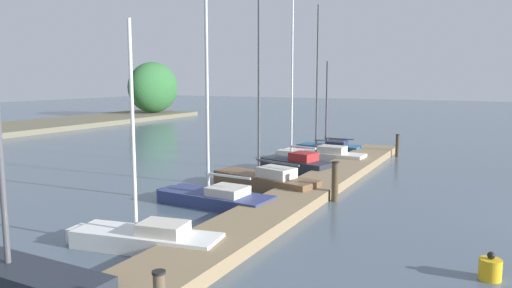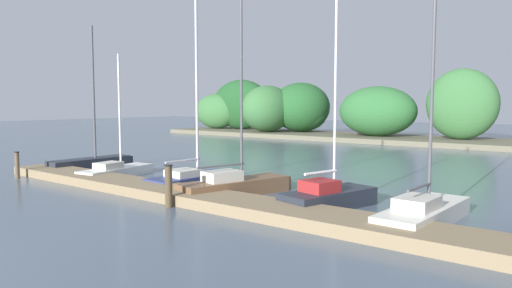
% 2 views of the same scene
% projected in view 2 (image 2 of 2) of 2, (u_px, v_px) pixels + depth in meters
% --- Properties ---
extents(dock_pier, '(22.69, 1.80, 0.35)m').
position_uv_depth(dock_pier, '(204.00, 198.00, 15.20)').
color(dock_pier, '#847051').
rests_on(dock_pier, ground).
extents(far_shore, '(57.98, 8.16, 6.03)m').
position_uv_depth(far_shore, '(370.00, 113.00, 41.68)').
color(far_shore, '#66604C').
rests_on(far_shore, ground).
extents(sailboat_0, '(1.08, 4.39, 7.04)m').
position_uv_depth(sailboat_0, '(94.00, 161.00, 23.11)').
color(sailboat_0, '#232833').
rests_on(sailboat_0, ground).
extents(sailboat_1, '(1.64, 4.00, 5.45)m').
position_uv_depth(sailboat_1, '(118.00, 170.00, 20.76)').
color(sailboat_1, white).
rests_on(sailboat_1, ground).
extents(sailboat_2, '(1.58, 4.13, 8.10)m').
position_uv_depth(sailboat_2, '(194.00, 176.00, 18.68)').
color(sailboat_2, navy).
rests_on(sailboat_2, ground).
extents(sailboat_3, '(2.15, 4.59, 7.39)m').
position_uv_depth(sailboat_3, '(237.00, 184.00, 16.65)').
color(sailboat_3, brown).
rests_on(sailboat_3, ground).
extents(sailboat_4, '(1.99, 3.66, 7.99)m').
position_uv_depth(sailboat_4, '(330.00, 195.00, 14.61)').
color(sailboat_4, '#232833').
rests_on(sailboat_4, ground).
extents(sailboat_5, '(1.36, 4.53, 7.56)m').
position_uv_depth(sailboat_5, '(426.00, 210.00, 12.67)').
color(sailboat_5, silver).
rests_on(sailboat_5, ground).
extents(mooring_piling_0, '(0.21, 0.21, 1.17)m').
position_uv_depth(mooring_piling_0, '(17.00, 165.00, 20.32)').
color(mooring_piling_0, brown).
rests_on(mooring_piling_0, ground).
extents(mooring_piling_1, '(0.26, 0.26, 1.35)m').
position_uv_depth(mooring_piling_1, '(169.00, 186.00, 14.61)').
color(mooring_piling_1, '#4C3D28').
rests_on(mooring_piling_1, ground).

